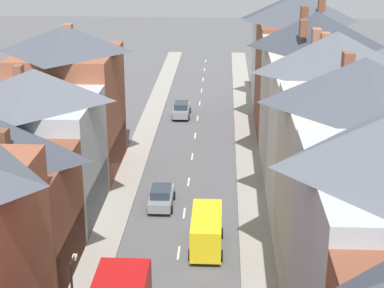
% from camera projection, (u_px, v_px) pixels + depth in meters
% --- Properties ---
extents(pavement_left, '(2.20, 104.00, 0.14)m').
position_uv_depth(pavement_left, '(131.00, 171.00, 55.36)').
color(pavement_left, gray).
rests_on(pavement_left, ground).
extents(pavement_right, '(2.20, 104.00, 0.14)m').
position_uv_depth(pavement_right, '(249.00, 173.00, 54.88)').
color(pavement_right, gray).
rests_on(pavement_right, ground).
extents(centre_line_dashes, '(0.14, 97.80, 0.01)m').
position_uv_depth(centre_line_dashes, '(189.00, 182.00, 53.26)').
color(centre_line_dashes, silver).
rests_on(centre_line_dashes, ground).
extents(terrace_row_right, '(8.00, 78.55, 14.33)m').
position_uv_depth(terrace_row_right, '(339.00, 150.00, 40.96)').
color(terrace_row_right, brown).
rests_on(terrace_row_right, ground).
extents(car_near_blue, '(1.90, 4.48, 1.66)m').
position_uv_depth(car_near_blue, '(181.00, 109.00, 70.49)').
color(car_near_blue, gray).
rests_on(car_near_blue, ground).
extents(car_near_silver, '(1.90, 4.15, 1.59)m').
position_uv_depth(car_near_silver, '(161.00, 197.00, 48.48)').
color(car_near_silver, gray).
rests_on(car_near_silver, ground).
extents(delivery_van, '(2.20, 5.20, 2.41)m').
position_uv_depth(delivery_van, '(206.00, 230.00, 42.10)').
color(delivery_van, yellow).
rests_on(delivery_van, ground).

